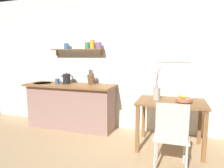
{
  "coord_description": "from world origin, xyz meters",
  "views": [
    {
      "loc": [
        0.99,
        -3.14,
        1.46
      ],
      "look_at": [
        -0.1,
        0.25,
        0.95
      ],
      "focal_mm": 31.46,
      "sensor_mm": 36.0,
      "label": 1
    }
  ],
  "objects": [
    {
      "name": "twig_vase",
      "position": [
        0.73,
        -0.02,
        0.87
      ],
      "size": [
        0.11,
        0.11,
        0.55
      ],
      "color": "#B7B2A8",
      "rests_on": "dining_table"
    },
    {
      "name": "coffee_mug_by_sink",
      "position": [
        -1.29,
        0.3,
        0.95
      ],
      "size": [
        0.13,
        0.09,
        0.1
      ],
      "color": "#3D5B89",
      "rests_on": "kitchen_counter"
    },
    {
      "name": "dining_chair_near",
      "position": [
        0.98,
        -0.71,
        0.51
      ],
      "size": [
        0.43,
        0.44,
        0.91
      ],
      "color": "silver",
      "rests_on": "ground_plane"
    },
    {
      "name": "back_wall",
      "position": [
        0.2,
        0.65,
        1.35
      ],
      "size": [
        6.8,
        0.11,
        2.7
      ],
      "color": "white",
      "rests_on": "ground_plane"
    },
    {
      "name": "knife_block",
      "position": [
        -0.58,
        0.4,
        1.02
      ],
      "size": [
        0.1,
        0.17,
        0.29
      ],
      "color": "brown",
      "rests_on": "kitchen_counter"
    },
    {
      "name": "electric_kettle",
      "position": [
        -1.11,
        0.36,
        1.0
      ],
      "size": [
        0.26,
        0.18,
        0.23
      ],
      "color": "black",
      "rests_on": "kitchen_counter"
    },
    {
      "name": "wall_shelf",
      "position": [
        -0.81,
        0.49,
        1.63
      ],
      "size": [
        1.13,
        0.2,
        0.31
      ],
      "color": "brown"
    },
    {
      "name": "kitchen_counter",
      "position": [
        -1.0,
        0.32,
        0.46
      ],
      "size": [
        1.83,
        0.63,
        0.9
      ],
      "color": "gray",
      "rests_on": "ground_plane"
    },
    {
      "name": "ground_plane",
      "position": [
        0.0,
        0.0,
        0.0
      ],
      "size": [
        14.0,
        14.0,
        0.0
      ],
      "primitive_type": "plane",
      "color": "tan"
    },
    {
      "name": "fruit_bowl",
      "position": [
        1.14,
        -0.05,
        0.81
      ],
      "size": [
        0.24,
        0.24,
        0.11
      ],
      "color": "#BC704C",
      "rests_on": "dining_table"
    },
    {
      "name": "dining_table",
      "position": [
        0.95,
        -0.03,
        0.64
      ],
      "size": [
        1.03,
        0.7,
        0.77
      ],
      "color": "brown",
      "rests_on": "ground_plane"
    }
  ]
}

